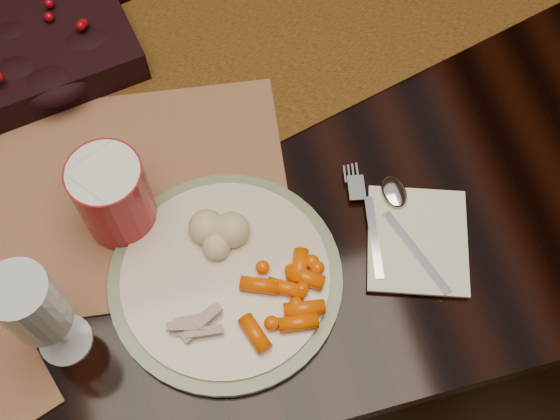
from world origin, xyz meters
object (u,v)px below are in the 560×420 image
object	(u,v)px
turkey_shreds	(196,325)
placemat_main	(121,196)
wine_glass	(43,317)
red_cup	(114,197)
mashed_potatoes	(227,234)
dinner_plate	(225,278)
centerpiece	(5,60)
baby_carrots	(276,299)
napkin	(418,240)
dining_table	(227,199)

from	to	relation	value
turkey_shreds	placemat_main	bearing A→B (deg)	106.20
wine_glass	red_cup	bearing A→B (deg)	56.26
mashed_potatoes	wine_glass	distance (m)	0.23
dinner_plate	mashed_potatoes	bearing A→B (deg)	71.89
mashed_potatoes	red_cup	distance (m)	0.14
centerpiece	turkey_shreds	bearing A→B (deg)	-67.98
centerpiece	baby_carrots	distance (m)	0.51
placemat_main	napkin	bearing A→B (deg)	-17.45
placemat_main	napkin	size ratio (longest dim) A/B	2.99
dinner_plate	baby_carrots	bearing A→B (deg)	-42.98
baby_carrots	centerpiece	bearing A→B (deg)	122.56
dining_table	baby_carrots	distance (m)	0.54
red_cup	dinner_plate	bearing A→B (deg)	-46.91
dining_table	red_cup	xyz separation A→B (m)	(-0.15, -0.19, 0.44)
dinner_plate	napkin	bearing A→B (deg)	-2.55
napkin	wine_glass	distance (m)	0.45
dinner_plate	napkin	size ratio (longest dim) A/B	1.98
centerpiece	red_cup	world-z (taller)	red_cup
baby_carrots	mashed_potatoes	distance (m)	0.10
baby_carrots	napkin	xyz separation A→B (m)	(0.19, 0.04, -0.02)
baby_carrots	red_cup	xyz separation A→B (m)	(-0.16, 0.16, 0.04)
centerpiece	napkin	bearing A→B (deg)	-39.95
centerpiece	napkin	size ratio (longest dim) A/B	2.42
baby_carrots	dining_table	bearing A→B (deg)	90.91
placemat_main	wine_glass	world-z (taller)	wine_glass
red_cup	wine_glass	world-z (taller)	wine_glass
dinner_plate	wine_glass	xyz separation A→B (m)	(-0.20, -0.02, 0.08)
dining_table	placemat_main	world-z (taller)	placemat_main
centerpiece	wine_glass	bearing A→B (deg)	-86.88
napkin	red_cup	size ratio (longest dim) A/B	1.17
red_cup	napkin	bearing A→B (deg)	-19.63
placemat_main	red_cup	world-z (taller)	red_cup
dinner_plate	napkin	xyz separation A→B (m)	(0.24, -0.01, -0.01)
mashed_potatoes	turkey_shreds	size ratio (longest dim) A/B	1.20
dining_table	napkin	bearing A→B (deg)	-57.72
placemat_main	baby_carrots	xyz separation A→B (m)	(0.16, -0.20, 0.03)
mashed_potatoes	wine_glass	bearing A→B (deg)	-162.49
red_cup	wine_glass	xyz separation A→B (m)	(-0.09, -0.14, 0.03)
dining_table	baby_carrots	bearing A→B (deg)	-89.09
centerpiece	placemat_main	world-z (taller)	centerpiece
mashed_potatoes	dining_table	bearing A→B (deg)	83.15
turkey_shreds	centerpiece	bearing A→B (deg)	112.02
dining_table	turkey_shreds	size ratio (longest dim) A/B	27.30
napkin	red_cup	distance (m)	0.38
placemat_main	wine_glass	size ratio (longest dim) A/B	2.37
mashed_potatoes	baby_carrots	bearing A→B (deg)	-67.98
centerpiece	napkin	world-z (taller)	centerpiece
dining_table	dinner_plate	distance (m)	0.49
dinner_plate	wine_glass	world-z (taller)	wine_glass
baby_carrots	napkin	size ratio (longest dim) A/B	0.70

